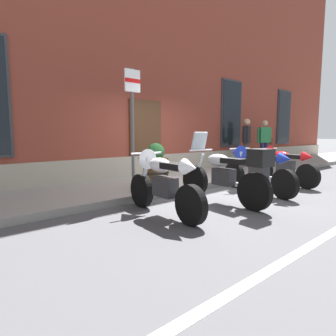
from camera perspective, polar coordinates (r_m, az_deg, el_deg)
ground_plane at (r=6.99m, az=6.76°, el=-4.30°), size 140.00×140.00×0.00m
sidewalk at (r=7.77m, az=0.51°, el=-2.60°), size 30.74×2.27×0.14m
brick_pub_facade at (r=11.29m, az=-13.92°, el=21.73°), size 24.74×5.68×8.58m
motorcycle_white_sport at (r=4.79m, az=-1.45°, el=-2.31°), size 0.62×1.98×1.08m
motorcycle_silver_touring at (r=5.62m, az=11.43°, el=-1.23°), size 0.62×2.20×1.38m
motorcycle_blue_sport at (r=6.89m, az=16.70°, el=0.12°), size 0.77×2.14×1.06m
motorcycle_red_sport at (r=8.19m, az=21.52°, el=0.81°), size 0.70×1.99×1.01m
pedestrian_dark_jacket at (r=11.10m, az=15.22°, el=5.47°), size 0.64×0.34×1.74m
pedestrian_striped_shirt at (r=11.85m, az=18.48°, el=5.32°), size 0.61×0.40×1.71m
parking_sign at (r=6.00m, az=-7.02°, el=10.69°), size 0.36×0.07×2.50m
barrel_planter at (r=6.56m, az=-2.43°, el=0.04°), size 0.60×0.60×0.99m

